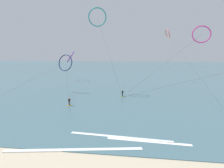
{
  "coord_description": "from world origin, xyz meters",
  "views": [
    {
      "loc": [
        3.69,
        -8.81,
        11.13
      ],
      "look_at": [
        0.0,
        22.54,
        5.14
      ],
      "focal_mm": 26.66,
      "sensor_mm": 36.0,
      "label": 1
    }
  ],
  "objects": [
    {
      "name": "kite_navy",
      "position": [
        -14.72,
        35.98,
        8.32
      ],
      "size": [
        7.98,
        13.81,
        10.66
      ],
      "rotation": [
        0.0,
        0.0,
        5.96
      ],
      "color": "navy",
      "rests_on": "ground"
    },
    {
      "name": "kite_teal",
      "position": [
        -5.59,
        36.94,
        20.33
      ],
      "size": [
        9.69,
        5.96,
        22.71
      ],
      "rotation": [
        0.0,
        0.0,
        3.4
      ],
      "color": "teal",
      "rests_on": "ground"
    },
    {
      "name": "wave_crest_near",
      "position": [
        -2.76,
        7.97,
        0.06
      ],
      "size": [
        15.88,
        2.83,
        0.12
      ],
      "primitive_type": "cube",
      "rotation": [
        0.0,
        0.0,
        0.15
      ],
      "color": "white",
      "rests_on": "ground"
    },
    {
      "name": "surfer_amber",
      "position": [
        -9.21,
        23.59,
        0.82
      ],
      "size": [
        1.4,
        0.7,
        1.7
      ],
      "rotation": [
        0.0,
        0.0,
        2.62
      ],
      "color": "orange",
      "rests_on": "ground"
    },
    {
      "name": "surfer_lime",
      "position": [
        1.55,
        32.39,
        0.82
      ],
      "size": [
        1.4,
        0.71,
        1.7
      ],
      "rotation": [
        0.0,
        0.0,
        1.06
      ],
      "color": "#8CC62D",
      "rests_on": "ground"
    },
    {
      "name": "kite_violet",
      "position": [
        -20.57,
        55.75,
        9.36
      ],
      "size": [
        5.2,
        49.44,
        11.63
      ],
      "rotation": [
        0.0,
        0.0,
        5.05
      ],
      "color": "purple",
      "rests_on": "ground"
    },
    {
      "name": "sea_water",
      "position": [
        0.0,
        107.54,
        0.04
      ],
      "size": [
        400.0,
        200.0,
        0.08
      ],
      "primitive_type": "cube",
      "color": "#476B75",
      "rests_on": "ground"
    },
    {
      "name": "wave_crest_far",
      "position": [
        2.34,
        11.52,
        0.06
      ],
      "size": [
        13.66,
        1.45,
        0.12
      ],
      "primitive_type": "cube",
      "rotation": [
        0.0,
        0.0,
        -0.07
      ],
      "color": "white",
      "rests_on": "ground"
    },
    {
      "name": "kite_coral",
      "position": [
        17.08,
        58.89,
        18.15
      ],
      "size": [
        2.81,
        48.0,
        19.87
      ],
      "rotation": [
        0.0,
        0.0,
        1.72
      ],
      "color": "#EA7260",
      "rests_on": "ground"
    },
    {
      "name": "kite_magenta",
      "position": [
        19.16,
        32.16,
        15.17
      ],
      "size": [
        19.72,
        1.75,
        17.18
      ],
      "rotation": [
        0.0,
        0.0,
        6.11
      ],
      "color": "#CC288E",
      "rests_on": "ground"
    },
    {
      "name": "wave_crest_mid",
      "position": [
        5.99,
        10.79,
        0.06
      ],
      "size": [
        10.44,
        1.08,
        0.12
      ],
      "primitive_type": "cube",
      "rotation": [
        0.0,
        0.0,
        -0.06
      ],
      "color": "white",
      "rests_on": "ground"
    }
  ]
}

